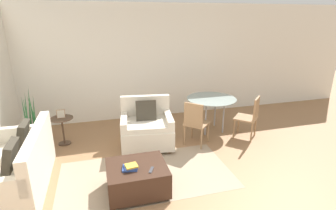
# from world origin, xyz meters

# --- Properties ---
(ground_plane) EXTENTS (20.00, 20.00, 0.00)m
(ground_plane) POSITION_xyz_m (0.00, 0.00, 0.00)
(ground_plane) COLOR #936B47
(wall_back) EXTENTS (12.00, 0.06, 2.75)m
(wall_back) POSITION_xyz_m (0.00, 3.60, 1.38)
(wall_back) COLOR white
(wall_back) RESTS_ON ground_plane
(area_rug) EXTENTS (2.72, 1.46, 0.01)m
(area_rug) POSITION_xyz_m (-0.40, 0.95, 0.00)
(area_rug) COLOR gray
(area_rug) RESTS_ON ground_plane
(couch) EXTENTS (0.85, 1.76, 0.89)m
(couch) POSITION_xyz_m (-2.26, 1.12, 0.31)
(couch) COLOR beige
(couch) RESTS_ON ground_plane
(armchair) EXTENTS (1.08, 0.96, 0.94)m
(armchair) POSITION_xyz_m (-0.19, 1.97, 0.37)
(armchair) COLOR beige
(armchair) RESTS_ON ground_plane
(ottoman) EXTENTS (0.84, 0.72, 0.42)m
(ottoman) POSITION_xyz_m (-0.61, 0.57, 0.23)
(ottoman) COLOR #382319
(ottoman) RESTS_ON ground_plane
(book_stack) EXTENTS (0.23, 0.19, 0.07)m
(book_stack) POSITION_xyz_m (-0.71, 0.51, 0.46)
(book_stack) COLOR #2D478C
(book_stack) RESTS_ON ottoman
(tv_remote_primary) EXTENTS (0.10, 0.16, 0.01)m
(tv_remote_primary) POSITION_xyz_m (-0.43, 0.41, 0.43)
(tv_remote_primary) COLOR #333338
(tv_remote_primary) RESTS_ON ottoman
(potted_plant) EXTENTS (0.41, 0.41, 1.23)m
(potted_plant) POSITION_xyz_m (-2.30, 2.43, 0.26)
(potted_plant) COLOR brown
(potted_plant) RESTS_ON ground_plane
(side_table) EXTENTS (0.44, 0.44, 0.56)m
(side_table) POSITION_xyz_m (-1.78, 2.47, 0.39)
(side_table) COLOR #4C3828
(side_table) RESTS_ON ground_plane
(picture_frame) EXTENTS (0.16, 0.07, 0.17)m
(picture_frame) POSITION_xyz_m (-1.78, 2.47, 0.64)
(picture_frame) COLOR #8C6647
(picture_frame) RESTS_ON side_table
(dining_table) EXTENTS (1.07, 1.07, 0.75)m
(dining_table) POSITION_xyz_m (1.33, 2.32, 0.66)
(dining_table) COLOR #8C9E99
(dining_table) RESTS_ON ground_plane
(dining_chair_near_left) EXTENTS (0.59, 0.59, 0.90)m
(dining_chair_near_left) POSITION_xyz_m (0.72, 1.72, 0.52)
(dining_chair_near_left) COLOR #93704C
(dining_chair_near_left) RESTS_ON ground_plane
(dining_chair_near_right) EXTENTS (0.59, 0.59, 0.90)m
(dining_chair_near_right) POSITION_xyz_m (1.93, 1.72, 0.52)
(dining_chair_near_right) COLOR #93704C
(dining_chair_near_right) RESTS_ON ground_plane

